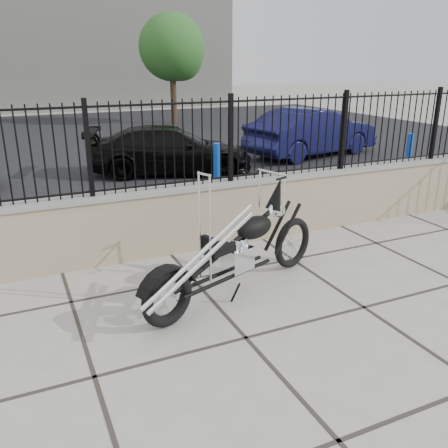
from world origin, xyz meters
name	(u,v)px	position (x,y,z in m)	size (l,w,h in m)	color
ground_plane	(246,338)	(0.00, 0.00, 0.00)	(90.00, 90.00, 0.00)	#99968E
parking_lot	(73,145)	(0.00, 12.50, 0.00)	(30.00, 30.00, 0.00)	black
retaining_wall	(167,220)	(0.00, 2.50, 0.48)	(14.00, 0.36, 0.96)	gray
iron_fence	(164,145)	(0.00, 2.50, 1.56)	(14.00, 0.08, 1.20)	black
background_building	(30,34)	(0.00, 26.50, 4.00)	(22.00, 6.00, 8.00)	beige
chopper_motorcycle	(235,232)	(0.31, 0.91, 0.79)	(2.64, 0.46, 1.58)	black
car_black	(170,150)	(1.65, 7.32, 0.57)	(1.60, 3.94, 1.14)	black
car_blue	(312,132)	(6.11, 7.80, 0.68)	(1.44, 4.13, 1.36)	#11123F
bollard_b	(217,172)	(1.72, 4.64, 0.57)	(0.14, 0.14, 1.14)	#0B59A8
bollard_c	(408,157)	(6.46, 4.43, 0.53)	(0.13, 0.13, 1.07)	#0A18A3
tree_right	(172,44)	(4.87, 16.53, 3.27)	(2.77, 2.77, 4.67)	#382619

